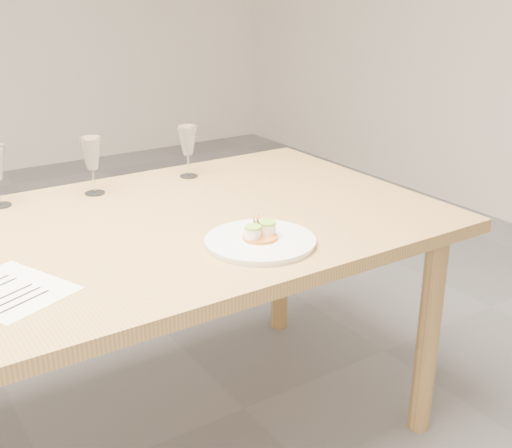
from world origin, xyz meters
TOP-DOWN VIEW (x-y plane):
  - dining_table at (0.00, 0.00)m, footprint 2.40×1.00m
  - dinner_plate at (0.54, -0.29)m, footprint 0.29×0.29m
  - recipe_sheet at (-0.07, -0.20)m, footprint 0.29×0.32m
  - wine_glass_2 at (0.33, 0.36)m, footprint 0.07×0.07m
  - wine_glass_3 at (0.67, 0.36)m, footprint 0.07×0.07m

SIDE VIEW (x-z plane):
  - dining_table at x=0.00m, z-range 0.31..1.06m
  - recipe_sheet at x=-0.07m, z-range 0.75..0.75m
  - dinner_plate at x=0.54m, z-range 0.72..0.80m
  - wine_glass_3 at x=0.67m, z-range 0.79..0.96m
  - wine_glass_2 at x=0.33m, z-range 0.79..0.97m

